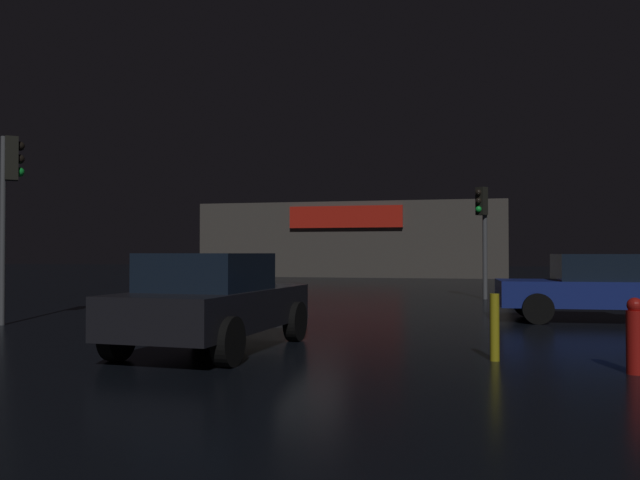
{
  "coord_description": "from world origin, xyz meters",
  "views": [
    {
      "loc": [
        4.48,
        -16.56,
        1.55
      ],
      "look_at": [
        -0.04,
        2.91,
        1.93
      ],
      "focal_mm": 36.78,
      "sensor_mm": 36.0,
      "label": 1
    }
  ],
  "objects": [
    {
      "name": "fire_hydrant",
      "position": [
        6.5,
        -7.52,
        0.48
      ],
      "size": [
        0.22,
        0.22,
        0.97
      ],
      "color": "red",
      "rests_on": "ground"
    },
    {
      "name": "ground_plane",
      "position": [
        0.0,
        0.0,
        0.0
      ],
      "size": [
        120.0,
        120.0,
        0.0
      ],
      "primitive_type": "plane",
      "color": "black"
    },
    {
      "name": "traffic_signal_opposite",
      "position": [
        4.83,
        5.72,
        2.6
      ],
      "size": [
        0.41,
        0.43,
        3.7
      ],
      "color": "#595B60",
      "rests_on": "ground"
    },
    {
      "name": "car_near",
      "position": [
        7.29,
        -0.81,
        0.77
      ],
      "size": [
        4.53,
        2.07,
        1.51
      ],
      "color": "navy",
      "rests_on": "ground"
    },
    {
      "name": "traffic_signal_main",
      "position": [
        -5.18,
        -4.42,
        3.02
      ],
      "size": [
        0.43,
        0.41,
        4.03
      ],
      "color": "#595B60",
      "rests_on": "ground"
    },
    {
      "name": "bollard_kerb_a",
      "position": [
        4.79,
        -6.88,
        0.48
      ],
      "size": [
        0.13,
        0.13,
        0.96
      ],
      "primitive_type": "cylinder",
      "color": "gold",
      "rests_on": "ground"
    },
    {
      "name": "store_building",
      "position": [
        -3.09,
        26.42,
        2.36
      ],
      "size": [
        19.3,
        7.04,
        4.71
      ],
      "color": "#4C4742",
      "rests_on": "ground"
    },
    {
      "name": "car_far",
      "position": [
        0.49,
        -6.86,
        0.78
      ],
      "size": [
        2.2,
        4.24,
        1.53
      ],
      "color": "black",
      "rests_on": "ground"
    }
  ]
}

